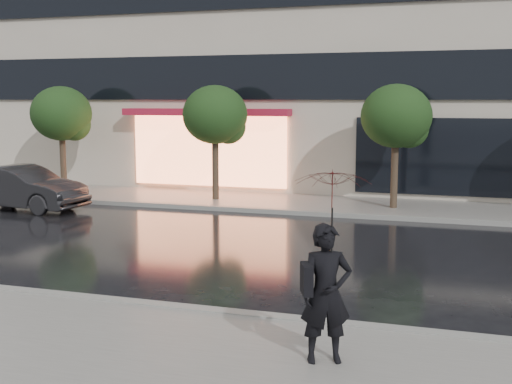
% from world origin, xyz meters
% --- Properties ---
extents(ground, '(120.00, 120.00, 0.00)m').
position_xyz_m(ground, '(0.00, 0.00, 0.00)').
color(ground, black).
rests_on(ground, ground).
extents(sidewalk_near, '(60.00, 4.50, 0.12)m').
position_xyz_m(sidewalk_near, '(0.00, -3.25, 0.06)').
color(sidewalk_near, slate).
rests_on(sidewalk_near, ground).
extents(sidewalk_far, '(60.00, 3.50, 0.12)m').
position_xyz_m(sidewalk_far, '(0.00, 10.25, 0.06)').
color(sidewalk_far, slate).
rests_on(sidewalk_far, ground).
extents(curb_near, '(60.00, 0.25, 0.14)m').
position_xyz_m(curb_near, '(0.00, -1.00, 0.07)').
color(curb_near, gray).
rests_on(curb_near, ground).
extents(curb_far, '(60.00, 0.25, 0.14)m').
position_xyz_m(curb_far, '(0.00, 8.50, 0.07)').
color(curb_far, gray).
rests_on(curb_far, ground).
extents(tree_far_west, '(2.20, 2.20, 3.99)m').
position_xyz_m(tree_far_west, '(-8.94, 10.03, 2.92)').
color(tree_far_west, '#33261C').
rests_on(tree_far_west, ground).
extents(tree_mid_west, '(2.20, 2.20, 3.99)m').
position_xyz_m(tree_mid_west, '(-2.94, 10.03, 2.92)').
color(tree_mid_west, '#33261C').
rests_on(tree_mid_west, ground).
extents(tree_mid_east, '(2.20, 2.20, 3.99)m').
position_xyz_m(tree_mid_east, '(3.06, 10.03, 2.92)').
color(tree_mid_east, '#33261C').
rests_on(tree_mid_east, ground).
extents(parked_car, '(4.40, 1.90, 1.41)m').
position_xyz_m(parked_car, '(-8.39, 6.80, 0.70)').
color(parked_car, black).
rests_on(parked_car, ground).
extents(pedestrian_with_umbrella, '(1.26, 1.27, 2.52)m').
position_xyz_m(pedestrian_with_umbrella, '(3.30, -2.47, 1.74)').
color(pedestrian_with_umbrella, black).
rests_on(pedestrian_with_umbrella, sidewalk_near).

